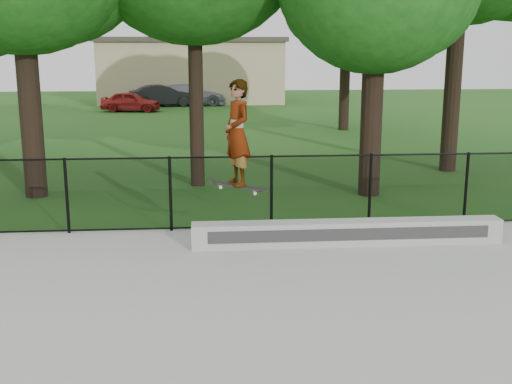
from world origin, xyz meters
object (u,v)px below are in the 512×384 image
car_a (131,102)px  skater_airborne (237,135)px  grind_ledge (348,233)px  car_b (163,96)px  car_c (189,95)px

car_a → skater_airborne: skater_airborne is taller
grind_ledge → car_b: car_b is taller
car_c → skater_airborne: bearing=-179.2°
car_a → car_b: 3.70m
car_a → car_c: 5.08m
grind_ledge → car_a: (-6.77, 26.63, 0.29)m
grind_ledge → car_a: car_a is taller
car_b → skater_airborne: size_ratio=1.88×
grind_ledge → car_b: 30.38m
car_c → skater_airborne: 30.78m
car_a → car_c: bearing=-33.3°
car_a → skater_airborne: (4.72, -26.86, 1.58)m
grind_ledge → car_c: size_ratio=1.33×
grind_ledge → skater_airborne: bearing=-173.8°
grind_ledge → skater_airborne: size_ratio=2.88×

